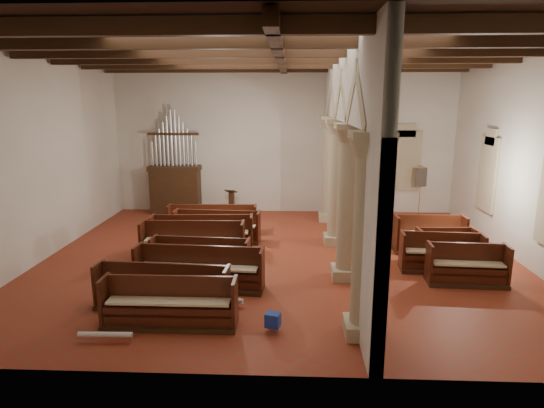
{
  "coord_description": "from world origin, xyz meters",
  "views": [
    {
      "loc": [
        0.33,
        -12.94,
        4.61
      ],
      "look_at": [
        -0.25,
        0.5,
        1.55
      ],
      "focal_mm": 30.0,
      "sensor_mm": 36.0,
      "label": 1
    }
  ],
  "objects": [
    {
      "name": "floor",
      "position": [
        0.0,
        0.0,
        0.0
      ],
      "size": [
        14.0,
        14.0,
        0.0
      ],
      "primitive_type": "plane",
      "color": "maroon",
      "rests_on": "ground"
    },
    {
      "name": "ceiling",
      "position": [
        0.0,
        0.0,
        6.0
      ],
      "size": [
        14.0,
        14.0,
        0.0
      ],
      "primitive_type": "plane",
      "rotation": [
        3.14,
        0.0,
        0.0
      ],
      "color": "black",
      "rests_on": "wall_back"
    },
    {
      "name": "wall_back",
      "position": [
        0.0,
        6.0,
        3.0
      ],
      "size": [
        14.0,
        0.02,
        6.0
      ],
      "primitive_type": "cube",
      "color": "silver",
      "rests_on": "floor"
    },
    {
      "name": "wall_front",
      "position": [
        0.0,
        -6.0,
        3.0
      ],
      "size": [
        14.0,
        0.02,
        6.0
      ],
      "primitive_type": "cube",
      "color": "silver",
      "rests_on": "floor"
    },
    {
      "name": "wall_left",
      "position": [
        -7.0,
        0.0,
        3.0
      ],
      "size": [
        0.02,
        12.0,
        6.0
      ],
      "primitive_type": "cube",
      "color": "silver",
      "rests_on": "floor"
    },
    {
      "name": "wall_right",
      "position": [
        7.0,
        0.0,
        3.0
      ],
      "size": [
        0.02,
        12.0,
        6.0
      ],
      "primitive_type": "cube",
      "color": "silver",
      "rests_on": "floor"
    },
    {
      "name": "ceiling_beams",
      "position": [
        0.0,
        0.0,
        5.82
      ],
      "size": [
        13.8,
        11.8,
        0.3
      ],
      "primitive_type": null,
      "color": "#382211",
      "rests_on": "wall_back"
    },
    {
      "name": "arcade",
      "position": [
        1.8,
        0.0,
        3.56
      ],
      "size": [
        0.9,
        11.9,
        6.0
      ],
      "color": "tan",
      "rests_on": "floor"
    },
    {
      "name": "window_right_b",
      "position": [
        6.98,
        2.5,
        2.2
      ],
      "size": [
        0.03,
        1.0,
        2.2
      ],
      "primitive_type": "cube",
      "color": "#337461",
      "rests_on": "wall_right"
    },
    {
      "name": "window_back",
      "position": [
        5.0,
        5.98,
        2.2
      ],
      "size": [
        1.0,
        0.03,
        2.2
      ],
      "primitive_type": "cube",
      "color": "#337461",
      "rests_on": "wall_back"
    },
    {
      "name": "pipe_organ",
      "position": [
        -4.5,
        5.5,
        1.37
      ],
      "size": [
        2.1,
        0.85,
        4.4
      ],
      "color": "#382211",
      "rests_on": "floor"
    },
    {
      "name": "lectern",
      "position": [
        -2.15,
        5.38,
        0.44
      ],
      "size": [
        0.5,
        0.52,
        1.07
      ],
      "rotation": [
        0.0,
        0.0,
        -0.26
      ],
      "color": "#362011",
      "rests_on": "floor"
    },
    {
      "name": "dossal_curtain",
      "position": [
        3.5,
        5.92,
        1.17
      ],
      "size": [
        1.8,
        0.07,
        2.17
      ],
      "color": "maroon",
      "rests_on": "floor"
    },
    {
      "name": "processional_banner",
      "position": [
        5.57,
        5.41,
        0.76
      ],
      "size": [
        0.48,
        0.61,
        2.13
      ],
      "rotation": [
        0.0,
        0.0,
        0.24
      ],
      "color": "#382211",
      "rests_on": "floor"
    },
    {
      "name": "hymnal_box_a",
      "position": [
        -0.02,
        -4.44,
        0.25
      ],
      "size": [
        0.35,
        0.31,
        0.29
      ],
      "primitive_type": "cube",
      "rotation": [
        0.0,
        0.0,
        -0.28
      ],
      "color": "navy",
      "rests_on": "floor"
    },
    {
      "name": "hymnal_box_b",
      "position": [
        -1.31,
        -1.85,
        0.24
      ],
      "size": [
        0.34,
        0.31,
        0.28
      ],
      "primitive_type": "cube",
      "rotation": [
        0.0,
        0.0,
        -0.38
      ],
      "color": "navy",
      "rests_on": "floor"
    },
    {
      "name": "hymnal_box_c",
      "position": [
        -1.62,
        -1.36,
        0.28
      ],
      "size": [
        0.4,
        0.35,
        0.36
      ],
      "primitive_type": "cube",
      "rotation": [
        0.0,
        0.0,
        -0.16
      ],
      "color": "#151997",
      "rests_on": "floor"
    },
    {
      "name": "tube_heater_a",
      "position": [
        -3.28,
        -5.02,
        0.16
      ],
      "size": [
        1.07,
        0.13,
        0.11
      ],
      "primitive_type": "cylinder",
      "rotation": [
        0.0,
        1.57,
        0.03
      ],
      "color": "silver",
      "rests_on": "floor"
    },
    {
      "name": "tube_heater_b",
      "position": [
        -1.28,
        -3.25,
        0.16
      ],
      "size": [
        1.11,
        0.42,
        0.11
      ],
      "primitive_type": "cylinder",
      "rotation": [
        0.0,
        1.57,
        -0.29
      ],
      "color": "silver",
      "rests_on": "floor"
    },
    {
      "name": "nave_pew_0",
      "position": [
        -2.18,
        -4.29,
        0.35
      ],
      "size": [
        2.8,
        0.7,
        1.05
      ],
      "rotation": [
        0.0,
        0.0,
        -0.0
      ],
      "color": "#382211",
      "rests_on": "floor"
    },
    {
      "name": "nave_pew_1",
      "position": [
        -2.57,
        -3.47,
        0.33
      ],
      "size": [
        3.09,
        0.88,
        1.01
      ],
      "rotation": [
        0.0,
        0.0,
        -0.07
      ],
      "color": "#382211",
      "rests_on": "floor"
    },
    {
      "name": "nave_pew_2",
      "position": [
        -1.95,
        -2.34,
        0.35
      ],
      "size": [
        3.27,
        0.93,
        1.08
      ],
      "rotation": [
        0.0,
        0.0,
        -0.07
      ],
      "color": "#382211",
      "rests_on": "floor"
    },
    {
      "name": "nave_pew_3",
      "position": [
        -2.12,
        -1.4,
        0.33
      ],
      "size": [
        2.71,
        0.85,
        1.01
      ],
      "rotation": [
        0.0,
        0.0,
        -0.07
      ],
      "color": "#382211",
      "rests_on": "floor"
    },
    {
      "name": "nave_pew_4",
      "position": [
        -2.56,
        -0.24,
        0.38
      ],
      "size": [
        3.05,
        0.84,
        1.15
      ],
      "rotation": [
        0.0,
        0.0,
        0.02
      ],
      "color": "#382211",
      "rests_on": "floor"
    },
    {
      "name": "nave_pew_5",
      "position": [
        -2.45,
        0.6,
        0.37
      ],
      "size": [
        3.21,
        0.94,
        1.13
      ],
      "rotation": [
        0.0,
        0.0,
        0.06
      ],
      "color": "#382211",
      "rests_on": "floor"
    },
    {
      "name": "nave_pew_6",
      "position": [
        -2.15,
        1.6,
        0.34
      ],
      "size": [
        2.93,
        0.89,
        1.04
      ],
      "rotation": [
        0.0,
        0.0,
        -0.07
      ],
      "color": "#382211",
      "rests_on": "floor"
    },
    {
      "name": "nave_pew_7",
      "position": [
        -2.45,
        2.48,
        0.34
      ],
      "size": [
        3.14,
        0.79,
        1.03
      ],
      "rotation": [
        0.0,
        0.0,
        0.03
      ],
      "color": "#382211",
      "rests_on": "floor"
    },
    {
      "name": "aisle_pew_0",
      "position": [
        4.85,
        -1.77,
        0.36
      ],
      "size": [
        2.01,
        0.82,
        1.06
      ],
      "rotation": [
        0.0,
        0.0,
        -0.06
      ],
      "color": "#382211",
      "rests_on": "floor"
    },
    {
      "name": "aisle_pew_1",
      "position": [
        4.48,
        -0.87,
        0.36
      ],
      "size": [
        2.24,
        0.86,
        1.08
      ],
      "rotation": [
        0.0,
        0.0,
        -0.06
      ],
      "color": "#382211",
      "rests_on": "floor"
    },
    {
      "name": "aisle_pew_2",
      "position": [
        4.84,
        -0.13,
        0.34
      ],
      "size": [
        1.71,
        0.79,
        1.01
      ],
      "rotation": [
        0.0,
        0.0,
        0.07
      ],
      "color": "#382211",
      "rests_on": "floor"
    },
    {
      "name": "aisle_pew_3",
      "position": [
        4.64,
        0.8,
        0.39
      ],
      "size": [
        2.16,
        0.81,
        1.14
      ],
      "rotation": [
        0.0,
        0.0,
        0.02
      ],
      "color": "#382211",
      "rests_on": "floor"
    }
  ]
}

